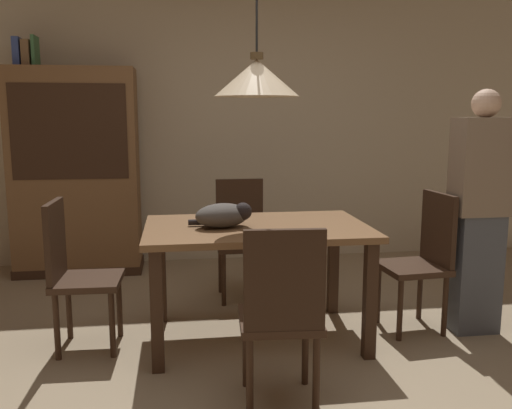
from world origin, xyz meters
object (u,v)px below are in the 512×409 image
(cat_sleeping, at_px, (224,215))
(dining_table, at_px, (257,241))
(chair_far_back, at_px, (241,233))
(chair_right_side, at_px, (423,255))
(chair_left_side, at_px, (74,269))
(book_blue_wide, at_px, (19,52))
(book_green_slim, at_px, (35,51))
(person_standing, at_px, (479,213))
(pendant_lamp, at_px, (257,78))
(chair_near_front, at_px, (282,310))
(hutch_bookcase, at_px, (76,176))
(book_brown_thick, at_px, (28,54))

(cat_sleeping, bearing_deg, dining_table, 8.76)
(chair_far_back, xyz_separation_m, cat_sleeping, (-0.21, -0.91, 0.32))
(dining_table, bearing_deg, chair_right_side, 0.33)
(chair_left_side, distance_m, book_blue_wide, 2.38)
(book_green_slim, relative_size, person_standing, 0.16)
(chair_far_back, height_order, pendant_lamp, pendant_lamp)
(cat_sleeping, relative_size, person_standing, 0.25)
(chair_near_front, height_order, person_standing, person_standing)
(chair_near_front, bearing_deg, chair_left_side, 141.90)
(cat_sleeping, height_order, pendant_lamp, pendant_lamp)
(book_green_slim, bearing_deg, pendant_lamp, -46.17)
(chair_near_front, distance_m, book_green_slim, 3.45)
(pendant_lamp, bearing_deg, person_standing, -3.08)
(dining_table, xyz_separation_m, chair_near_front, (-0.01, -0.88, -0.14))
(dining_table, xyz_separation_m, chair_right_side, (1.13, 0.01, -0.14))
(pendant_lamp, bearing_deg, hutch_bookcase, 128.57)
(dining_table, distance_m, chair_near_front, 0.89)
(chair_near_front, distance_m, pendant_lamp, 1.45)
(dining_table, xyz_separation_m, book_blue_wide, (-1.82, 1.75, 1.32))
(book_green_slim, distance_m, person_standing, 3.82)
(chair_near_front, bearing_deg, dining_table, 89.67)
(person_standing, bearing_deg, chair_near_front, -151.35)
(chair_left_side, relative_size, person_standing, 0.58)
(chair_right_side, bearing_deg, chair_near_front, -142.02)
(chair_far_back, bearing_deg, book_green_slim, 152.53)
(book_brown_thick, relative_size, book_green_slim, 0.92)
(book_brown_thick, distance_m, book_green_slim, 0.06)
(pendant_lamp, relative_size, book_blue_wide, 5.42)
(book_green_slim, bearing_deg, cat_sleeping, -50.47)
(chair_near_front, distance_m, person_standing, 1.69)
(book_blue_wide, xyz_separation_m, person_standing, (3.28, -1.83, -1.16))
(chair_far_back, distance_m, hutch_bookcase, 1.69)
(dining_table, distance_m, cat_sleeping, 0.28)
(dining_table, relative_size, pendant_lamp, 1.08)
(pendant_lamp, height_order, book_blue_wide, pendant_lamp)
(pendant_lamp, bearing_deg, chair_near_front, -90.33)
(book_blue_wide, bearing_deg, chair_near_front, -55.42)
(chair_left_side, height_order, hutch_bookcase, hutch_bookcase)
(chair_right_side, bearing_deg, cat_sleeping, -178.34)
(chair_far_back, xyz_separation_m, book_green_slim, (-1.68, 0.88, 1.47))
(pendant_lamp, relative_size, hutch_bookcase, 0.70)
(chair_right_side, xyz_separation_m, cat_sleeping, (-1.34, -0.04, 0.32))
(dining_table, height_order, cat_sleeping, cat_sleeping)
(hutch_bookcase, bearing_deg, book_blue_wide, 179.80)
(chair_far_back, bearing_deg, chair_left_side, -142.19)
(book_green_slim, bearing_deg, chair_near_front, -57.48)
(dining_table, xyz_separation_m, chair_far_back, (0.00, 0.88, -0.14))
(chair_left_side, bearing_deg, dining_table, -0.13)
(hutch_bookcase, xyz_separation_m, book_green_slim, (-0.29, 0.00, 1.09))
(chair_far_back, xyz_separation_m, book_brown_thick, (-1.74, 0.88, 1.45))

